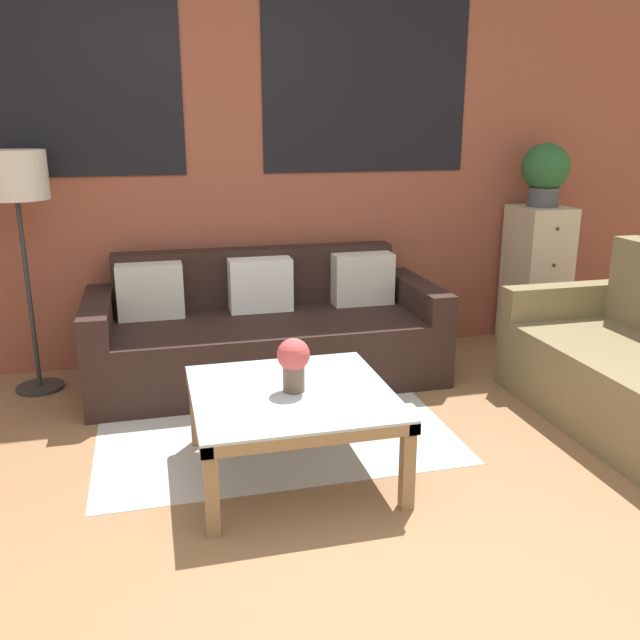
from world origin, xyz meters
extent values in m
plane|color=#8E6642|center=(0.00, 0.00, 0.00)|extent=(16.00, 16.00, 0.00)
cube|color=brown|center=(0.00, 2.44, 1.40)|extent=(8.40, 0.08, 2.80)
cube|color=black|center=(-0.95, 2.39, 1.80)|extent=(1.40, 0.01, 1.10)
cube|color=black|center=(0.95, 2.39, 1.80)|extent=(1.40, 0.01, 1.10)
cube|color=#BCB7B2|center=(0.06, 1.24, 0.00)|extent=(1.82, 1.42, 0.00)
cube|color=black|center=(0.16, 1.82, 0.20)|extent=(1.84, 0.72, 0.40)
cube|color=black|center=(0.16, 2.26, 0.39)|extent=(1.84, 0.16, 0.78)
cube|color=black|center=(-0.84, 1.90, 0.29)|extent=(0.16, 0.88, 0.58)
cube|color=black|center=(1.16, 1.90, 0.29)|extent=(0.16, 0.88, 0.58)
cube|color=beige|center=(-0.53, 2.10, 0.57)|extent=(0.40, 0.16, 0.34)
cube|color=white|center=(0.16, 2.10, 0.57)|extent=(0.40, 0.16, 0.34)
cube|color=beige|center=(0.85, 2.10, 0.57)|extent=(0.40, 0.16, 0.34)
cube|color=olive|center=(1.86, 0.74, 0.21)|extent=(0.64, 1.24, 0.42)
cube|color=olive|center=(1.94, 1.43, 0.31)|extent=(0.80, 0.14, 0.62)
cube|color=silver|center=(0.06, 0.68, 0.40)|extent=(0.89, 0.89, 0.01)
cube|color=#99754C|center=(0.06, 0.26, 0.37)|extent=(0.89, 0.05, 0.05)
cube|color=#99754C|center=(0.06, 1.10, 0.37)|extent=(0.89, 0.05, 0.05)
cube|color=#99754C|center=(-0.36, 0.68, 0.37)|extent=(0.05, 0.89, 0.05)
cube|color=#99754C|center=(0.48, 0.68, 0.37)|extent=(0.05, 0.89, 0.05)
cube|color=#99754C|center=(-0.34, 0.28, 0.20)|extent=(0.06, 0.06, 0.40)
cube|color=#99754C|center=(0.47, 0.28, 0.20)|extent=(0.06, 0.06, 0.40)
cube|color=#99754C|center=(-0.34, 1.09, 0.20)|extent=(0.06, 0.06, 0.40)
cube|color=#99754C|center=(0.47, 1.09, 0.20)|extent=(0.06, 0.06, 0.40)
cylinder|color=#2D2D2D|center=(-1.22, 2.08, 0.01)|extent=(0.28, 0.28, 0.02)
cylinder|color=#2D2D2D|center=(-1.22, 2.08, 0.59)|extent=(0.03, 0.03, 1.13)
cylinder|color=beige|center=(-1.22, 2.08, 1.29)|extent=(0.36, 0.36, 0.27)
cube|color=#C6B793|center=(2.18, 2.15, 0.50)|extent=(0.35, 0.41, 1.00)
sphere|color=#38332D|center=(2.18, 1.94, 0.88)|extent=(0.02, 0.02, 0.02)
sphere|color=#38332D|center=(2.18, 1.94, 0.63)|extent=(0.02, 0.02, 0.02)
sphere|color=#38332D|center=(2.18, 1.94, 0.38)|extent=(0.02, 0.02, 0.02)
sphere|color=#38332D|center=(2.18, 1.94, 0.13)|extent=(0.02, 0.02, 0.02)
cylinder|color=#47474C|center=(2.18, 2.15, 1.07)|extent=(0.21, 0.21, 0.13)
sphere|color=#285B2D|center=(2.18, 2.15, 1.28)|extent=(0.33, 0.33, 0.33)
cylinder|color=brown|center=(0.07, 0.68, 0.47)|extent=(0.10, 0.10, 0.12)
sphere|color=#CC4C4C|center=(0.07, 0.68, 0.58)|extent=(0.15, 0.15, 0.15)
camera|label=1|loc=(-0.51, -2.09, 1.57)|focal=38.00mm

